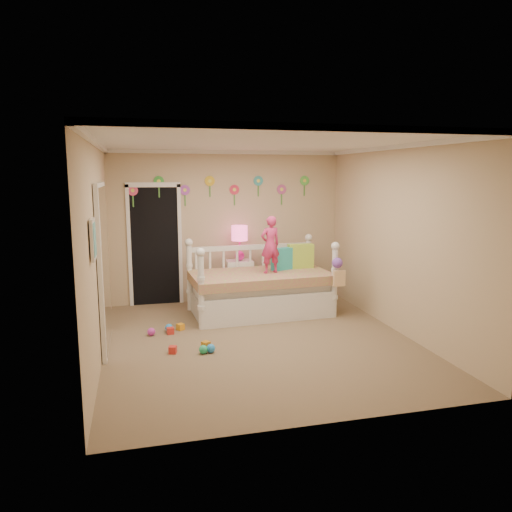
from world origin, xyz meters
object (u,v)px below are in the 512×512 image
object	(u,v)px
table_lamp	(240,237)
nightstand	(240,282)
daybed	(260,277)
child	(270,245)

from	to	relation	value
table_lamp	nightstand	bearing A→B (deg)	-90.00
nightstand	table_lamp	xyz separation A→B (m)	(0.00, 0.00, 0.77)
daybed	child	distance (m)	0.54
nightstand	table_lamp	world-z (taller)	table_lamp
child	nightstand	world-z (taller)	child
daybed	nightstand	bearing A→B (deg)	101.02
daybed	table_lamp	size ratio (longest dim) A/B	3.68
child	nightstand	bearing A→B (deg)	-79.14
child	nightstand	size ratio (longest dim) A/B	1.21
daybed	child	bearing A→B (deg)	-28.29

